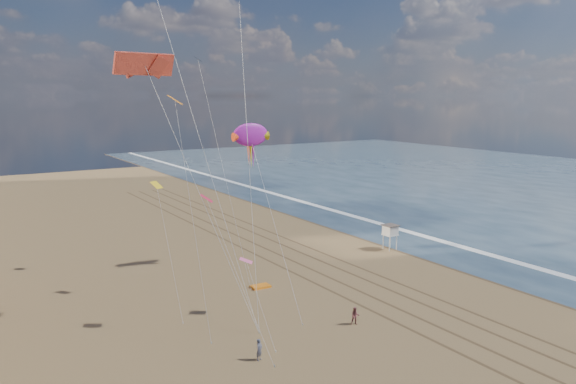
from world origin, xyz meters
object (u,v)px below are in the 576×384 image
(kite_flyer_a, at_px, (259,350))
(kite_flyer_b, at_px, (355,316))
(show_kite, at_px, (251,135))
(lifeguard_stand, at_px, (390,231))
(grounded_kite, at_px, (260,286))

(kite_flyer_a, bearing_deg, kite_flyer_b, -20.62)
(show_kite, bearing_deg, lifeguard_stand, -11.28)
(grounded_kite, xyz_separation_m, show_kite, (3.05, 7.34, 14.90))
(grounded_kite, xyz_separation_m, kite_flyer_b, (2.19, -12.57, 0.67))
(kite_flyer_a, height_order, kite_flyer_b, kite_flyer_a)
(kite_flyer_a, bearing_deg, lifeguard_stand, 3.22)
(kite_flyer_b, bearing_deg, kite_flyer_a, -141.59)
(grounded_kite, height_order, kite_flyer_a, kite_flyer_a)
(grounded_kite, bearing_deg, show_kite, 69.73)
(show_kite, bearing_deg, kite_flyer_a, -117.40)
(show_kite, relative_size, kite_flyer_a, 13.98)
(lifeguard_stand, distance_m, kite_flyer_a, 34.00)
(show_kite, xyz_separation_m, kite_flyer_b, (-0.86, -19.91, -14.23))
(kite_flyer_a, xyz_separation_m, kite_flyer_b, (10.15, 1.33, -0.04))
(lifeguard_stand, relative_size, show_kite, 0.14)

